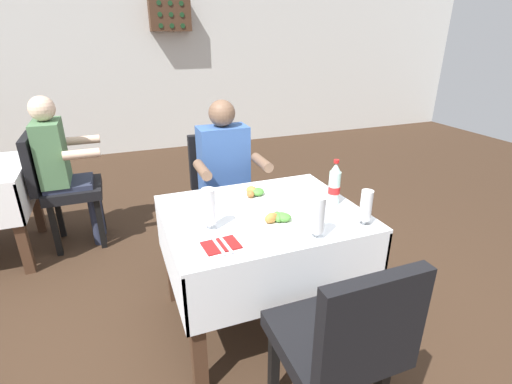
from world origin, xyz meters
The scene contains 16 objects.
ground_plane centered at (0.00, 0.00, 0.00)m, with size 11.00×11.00×0.00m, color #382619.
back_wall centered at (0.00, 4.36, 1.37)m, with size 11.00×0.12×2.74m, color silver.
main_dining_table centered at (0.05, 0.19, 0.58)m, with size 1.10×0.89×0.75m.
chair_far_diner_seat centered at (0.05, 1.02, 0.55)m, with size 0.44×0.50×0.97m.
chair_near_camera_side centered at (0.05, -0.65, 0.55)m, with size 0.44×0.50×0.97m.
seated_diner_far centered at (0.06, 0.92, 0.71)m, with size 0.50×0.46×1.26m.
plate_near_camera centered at (0.09, 0.03, 0.77)m, with size 0.23×0.23×0.07m.
plate_far_diner centered at (0.06, 0.38, 0.77)m, with size 0.26×0.26×0.06m.
beer_glass_left centered at (-0.28, 0.09, 0.87)m, with size 0.07×0.07×0.22m.
beer_glass_middle centered at (0.19, -0.18, 0.86)m, with size 0.07×0.07×0.22m.
beer_glass_right centered at (0.49, -0.16, 0.86)m, with size 0.07×0.07×0.20m.
cola_bottle_primary centered at (0.48, 0.13, 0.87)m, with size 0.07×0.07×0.27m.
napkin_cutlery_set centered at (-0.27, -0.09, 0.76)m, with size 0.18×0.19×0.01m.
background_chair_right centered at (-1.14, 1.63, 0.55)m, with size 0.50×0.44×0.97m.
background_patron centered at (-1.09, 1.63, 0.71)m, with size 0.46×0.50×1.26m.
wall_bottle_rack centered at (0.28, 4.20, 1.92)m, with size 0.56×0.21×0.42m.
Camera 1 is at (-0.67, -1.60, 1.69)m, focal length 26.40 mm.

